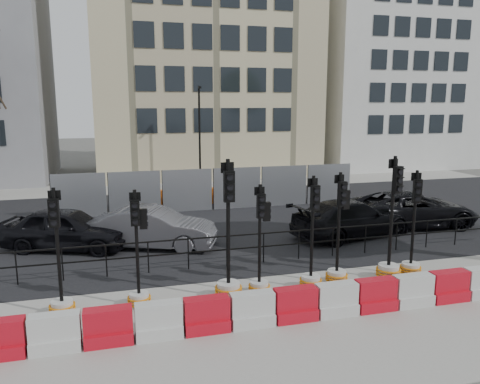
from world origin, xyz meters
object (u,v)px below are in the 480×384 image
object	(u,v)px
traffic_signal_d	(260,269)
traffic_signal_h	(412,254)
car_c	(351,218)
car_a	(67,229)
traffic_signal_a	(61,290)

from	to	relation	value
traffic_signal_d	traffic_signal_h	bearing A→B (deg)	3.84
traffic_signal_h	car_c	world-z (taller)	traffic_signal_h
traffic_signal_d	car_a	world-z (taller)	traffic_signal_d
car_a	car_c	distance (m)	10.35
car_a	traffic_signal_h	bearing A→B (deg)	-97.90
traffic_signal_d	traffic_signal_a	bearing A→B (deg)	-178.50
car_a	car_c	world-z (taller)	car_a
traffic_signal_h	car_a	xyz separation A→B (m)	(-9.99, 5.31, 0.09)
traffic_signal_d	traffic_signal_h	xyz separation A→B (m)	(4.72, 0.17, -0.06)
traffic_signal_h	car_c	distance (m)	4.20
traffic_signal_a	car_a	xyz separation A→B (m)	(-0.33, 5.45, 0.10)
traffic_signal_h	car_a	world-z (taller)	traffic_signal_h
traffic_signal_a	traffic_signal_h	size ratio (longest dim) A/B	0.99
traffic_signal_a	traffic_signal_d	world-z (taller)	traffic_signal_a
traffic_signal_a	traffic_signal_d	distance (m)	4.94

